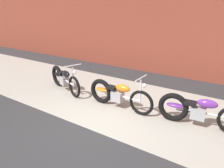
{
  "coord_description": "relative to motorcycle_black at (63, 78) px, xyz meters",
  "views": [
    {
      "loc": [
        2.8,
        -3.14,
        2.64
      ],
      "look_at": [
        -0.01,
        1.12,
        0.75
      ],
      "focal_mm": 33.14,
      "sensor_mm": 36.0,
      "label": 1
    }
  ],
  "objects": [
    {
      "name": "brick_building_wall",
      "position": [
        2.22,
        3.74,
        2.06
      ],
      "size": [
        36.0,
        0.5,
        4.92
      ],
      "primitive_type": "cube",
      "color": "brown",
      "rests_on": "ground"
    },
    {
      "name": "ground_plane",
      "position": [
        2.22,
        -1.46,
        -0.4
      ],
      "size": [
        80.0,
        80.0,
        0.0
      ],
      "primitive_type": "plane",
      "color": "#2D2D30"
    },
    {
      "name": "motorcycle_purple",
      "position": [
        4.26,
        0.04,
        0.0
      ],
      "size": [
        2.01,
        0.58,
        1.03
      ],
      "rotation": [
        0.0,
        0.0,
        0.1
      ],
      "color": "black",
      "rests_on": "ground"
    },
    {
      "name": "sidewalk_slab",
      "position": [
        2.22,
        0.29,
        -0.4
      ],
      "size": [
        36.0,
        3.5,
        0.01
      ],
      "primitive_type": "cube",
      "color": "#9E998E",
      "rests_on": "ground"
    },
    {
      "name": "motorcycle_orange",
      "position": [
        2.19,
        -0.16,
        0.0
      ],
      "size": [
        2.01,
        0.58,
        1.03
      ],
      "rotation": [
        0.0,
        0.0,
        -0.02
      ],
      "color": "black",
      "rests_on": "ground"
    },
    {
      "name": "motorcycle_black",
      "position": [
        0.0,
        0.0,
        0.0
      ],
      "size": [
        1.93,
        0.88,
        1.03
      ],
      "rotation": [
        0.0,
        0.0,
        -0.34
      ],
      "color": "black",
      "rests_on": "ground"
    }
  ]
}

